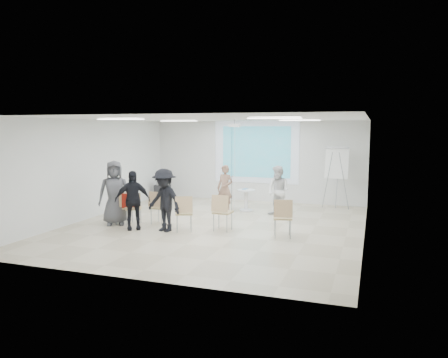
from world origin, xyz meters
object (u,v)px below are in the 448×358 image
(chair_right_far, at_px, (283,215))
(chair_left_mid, at_px, (133,206))
(audience_left, at_px, (132,196))
(audience_outer, at_px, (114,189))
(flipchart_easel, at_px, (337,163))
(pedestal_table, at_px, (246,199))
(laptop, at_px, (160,206))
(chair_far_left, at_px, (123,205))
(chair_right_inner, at_px, (222,210))
(audience_mid, at_px, (164,196))
(av_cart, at_px, (163,190))
(chair_center, at_px, (184,210))
(player_left, at_px, (225,185))
(chair_left_inner, at_px, (158,205))
(player_right, at_px, (278,188))

(chair_right_far, bearing_deg, chair_left_mid, 165.21)
(audience_left, height_order, audience_outer, audience_outer)
(flipchart_easel, bearing_deg, pedestal_table, -148.43)
(pedestal_table, distance_m, laptop, 3.20)
(audience_outer, bearing_deg, chair_left_mid, -17.73)
(audience_left, relative_size, flipchart_easel, 0.87)
(chair_far_left, xyz_separation_m, flipchart_easel, (5.57, 4.38, 1.01))
(chair_right_inner, bearing_deg, chair_left_mid, -175.60)
(audience_mid, distance_m, av_cart, 5.23)
(chair_left_mid, relative_size, chair_center, 0.96)
(audience_left, bearing_deg, pedestal_table, 24.28)
(player_left, xyz_separation_m, chair_far_left, (-2.17, -2.70, -0.32))
(chair_far_left, relative_size, laptop, 2.66)
(chair_right_far, bearing_deg, laptop, 159.13)
(chair_left_inner, xyz_separation_m, audience_mid, (0.53, -0.66, 0.38))
(chair_center, xyz_separation_m, audience_outer, (-2.22, 0.16, 0.45))
(audience_outer, bearing_deg, player_right, 2.05)
(chair_right_inner, xyz_separation_m, audience_mid, (-1.44, -0.49, 0.36))
(chair_left_inner, distance_m, chair_center, 1.19)
(player_left, distance_m, flipchart_easel, 3.86)
(pedestal_table, height_order, audience_outer, audience_outer)
(pedestal_table, xyz_separation_m, chair_center, (-0.76, -3.31, 0.17))
(chair_center, relative_size, flipchart_easel, 0.46)
(chair_left_mid, distance_m, flipchart_easel, 6.90)
(chair_left_inner, xyz_separation_m, chair_right_far, (3.66, -0.34, 0.02))
(player_right, relative_size, chair_left_inner, 1.83)
(pedestal_table, bearing_deg, chair_center, -102.91)
(chair_left_mid, relative_size, audience_mid, 0.49)
(player_left, height_order, chair_left_inner, player_left)
(chair_far_left, bearing_deg, chair_left_inner, 5.78)
(chair_left_inner, relative_size, laptop, 2.73)
(pedestal_table, bearing_deg, audience_mid, -110.52)
(chair_left_inner, height_order, av_cart, chair_left_inner)
(player_left, xyz_separation_m, chair_right_inner, (0.79, -2.60, -0.29))
(chair_left_mid, bearing_deg, player_left, 32.00)
(chair_left_mid, height_order, laptop, chair_left_mid)
(chair_left_inner, xyz_separation_m, audience_outer, (-1.17, -0.40, 0.46))
(av_cart, bearing_deg, player_right, -22.78)
(chair_center, distance_m, laptop, 1.23)
(pedestal_table, distance_m, player_right, 1.36)
(chair_center, bearing_deg, chair_left_inner, 127.83)
(player_right, xyz_separation_m, chair_center, (-1.94, -2.83, -0.30))
(chair_far_left, relative_size, chair_left_mid, 1.00)
(chair_center, relative_size, chair_right_far, 0.98)
(player_right, relative_size, av_cart, 2.18)
(audience_left, bearing_deg, player_right, 8.25)
(player_left, distance_m, chair_left_inner, 2.71)
(pedestal_table, relative_size, audience_outer, 0.36)
(player_right, distance_m, flipchart_easel, 2.52)
(chair_left_inner, bearing_deg, player_right, 45.59)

